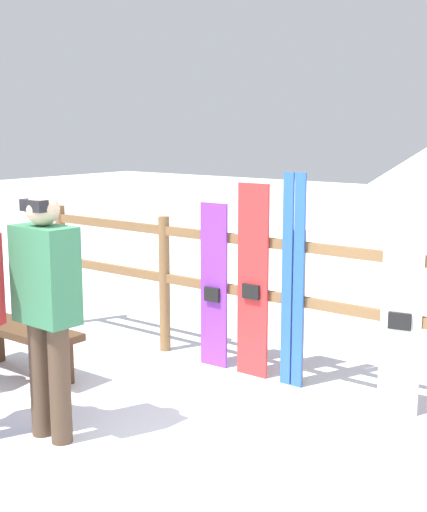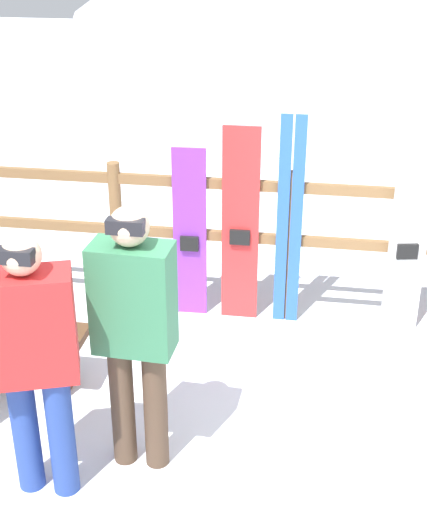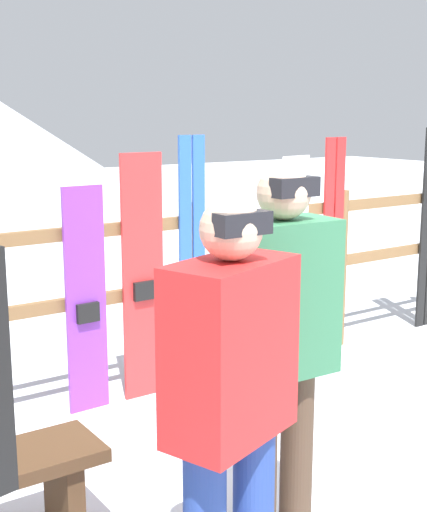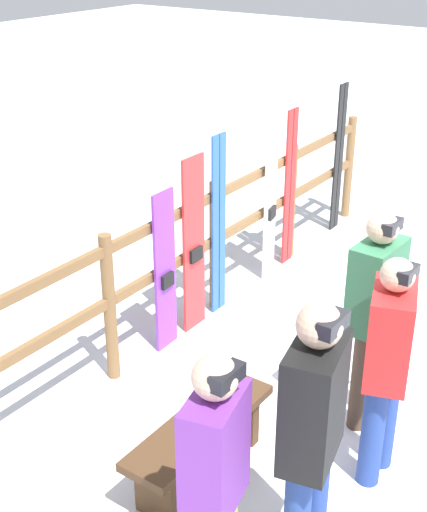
{
  "view_description": "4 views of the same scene",
  "coord_description": "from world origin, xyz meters",
  "px_view_note": "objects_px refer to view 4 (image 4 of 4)",
  "views": [
    {
      "loc": [
        2.81,
        -3.03,
        2.05
      ],
      "look_at": [
        -0.27,
        0.95,
        1.12
      ],
      "focal_mm": 50.0,
      "sensor_mm": 36.0,
      "label": 1
    },
    {
      "loc": [
        0.2,
        -3.43,
        2.96
      ],
      "look_at": [
        -0.47,
        0.79,
        0.93
      ],
      "focal_mm": 50.0,
      "sensor_mm": 36.0,
      "label": 2
    },
    {
      "loc": [
        -2.54,
        -2.29,
        1.83
      ],
      "look_at": [
        -0.29,
        0.98,
        1.04
      ],
      "focal_mm": 50.0,
      "sensor_mm": 36.0,
      "label": 3
    },
    {
      "loc": [
        -4.86,
        -1.73,
        3.34
      ],
      "look_at": [
        -0.83,
        1.12,
        1.01
      ],
      "focal_mm": 50.0,
      "sensor_mm": 36.0,
      "label": 4
    }
  ],
  "objects_px": {
    "snowboard_purple": "(165,272)",
    "snowboard_red": "(194,246)",
    "person_plaid_green": "(374,306)",
    "ski_pair_black": "(339,159)",
    "ski_pair_blue": "(219,226)",
    "person_black": "(312,430)",
    "bench": "(201,436)",
    "ski_pair_red": "(290,188)",
    "person_purple": "(215,477)",
    "person_red": "(387,358)",
    "snowboard_white": "(270,206)"
  },
  "relations": [
    {
      "from": "person_black",
      "to": "snowboard_purple",
      "type": "bearing_deg",
      "value": 55.91
    },
    {
      "from": "snowboard_red",
      "to": "ski_pair_blue",
      "type": "xyz_separation_m",
      "value": [
        0.38,
        0.0,
        0.05
      ]
    },
    {
      "from": "bench",
      "to": "ski_pair_red",
      "type": "height_order",
      "value": "ski_pair_red"
    },
    {
      "from": "person_purple",
      "to": "person_black",
      "type": "bearing_deg",
      "value": -24.74
    },
    {
      "from": "ski_pair_blue",
      "to": "person_plaid_green",
      "type": "bearing_deg",
      "value": -112.17
    },
    {
      "from": "ski_pair_blue",
      "to": "ski_pair_black",
      "type": "xyz_separation_m",
      "value": [
        2.41,
        0.0,
        0.01
      ]
    },
    {
      "from": "person_purple",
      "to": "snowboard_red",
      "type": "distance_m",
      "value": 3.0
    },
    {
      "from": "person_red",
      "to": "ski_pair_red",
      "type": "relative_size",
      "value": 0.95
    },
    {
      "from": "person_black",
      "to": "snowboard_purple",
      "type": "xyz_separation_m",
      "value": [
        1.43,
        2.11,
        -0.31
      ]
    },
    {
      "from": "snowboard_purple",
      "to": "person_red",
      "type": "bearing_deg",
      "value": -101.49
    },
    {
      "from": "ski_pair_blue",
      "to": "person_red",
      "type": "bearing_deg",
      "value": -119.75
    },
    {
      "from": "bench",
      "to": "snowboard_purple",
      "type": "distance_m",
      "value": 1.67
    },
    {
      "from": "person_purple",
      "to": "ski_pair_red",
      "type": "bearing_deg",
      "value": 25.09
    },
    {
      "from": "snowboard_purple",
      "to": "snowboard_red",
      "type": "xyz_separation_m",
      "value": [
        0.4,
        0.0,
        0.09
      ]
    },
    {
      "from": "person_plaid_green",
      "to": "ski_pair_black",
      "type": "xyz_separation_m",
      "value": [
        3.15,
        1.81,
        -0.09
      ]
    },
    {
      "from": "person_plaid_green",
      "to": "person_black",
      "type": "bearing_deg",
      "value": -168.37
    },
    {
      "from": "person_plaid_green",
      "to": "ski_pair_blue",
      "type": "height_order",
      "value": "ski_pair_blue"
    },
    {
      "from": "bench",
      "to": "person_plaid_green",
      "type": "height_order",
      "value": "person_plaid_green"
    },
    {
      "from": "person_purple",
      "to": "person_red",
      "type": "relative_size",
      "value": 1.04
    },
    {
      "from": "bench",
      "to": "person_red",
      "type": "height_order",
      "value": "person_red"
    },
    {
      "from": "person_black",
      "to": "snowboard_red",
      "type": "distance_m",
      "value": 2.8
    },
    {
      "from": "person_purple",
      "to": "person_red",
      "type": "height_order",
      "value": "person_purple"
    },
    {
      "from": "bench",
      "to": "person_black",
      "type": "height_order",
      "value": "person_black"
    },
    {
      "from": "snowboard_purple",
      "to": "ski_pair_blue",
      "type": "xyz_separation_m",
      "value": [
        0.78,
        0.0,
        0.15
      ]
    },
    {
      "from": "person_black",
      "to": "snowboard_purple",
      "type": "distance_m",
      "value": 2.57
    },
    {
      "from": "ski_pair_red",
      "to": "ski_pair_black",
      "type": "xyz_separation_m",
      "value": [
        1.13,
        0.0,
        0.03
      ]
    },
    {
      "from": "bench",
      "to": "snowboard_white",
      "type": "bearing_deg",
      "value": 22.84
    },
    {
      "from": "snowboard_red",
      "to": "ski_pair_blue",
      "type": "height_order",
      "value": "ski_pair_blue"
    },
    {
      "from": "person_purple",
      "to": "person_red",
      "type": "bearing_deg",
      "value": -8.79
    },
    {
      "from": "snowboard_purple",
      "to": "ski_pair_red",
      "type": "relative_size",
      "value": 0.85
    },
    {
      "from": "ski_pair_blue",
      "to": "ski_pair_black",
      "type": "height_order",
      "value": "ski_pair_black"
    },
    {
      "from": "person_black",
      "to": "ski_pair_black",
      "type": "distance_m",
      "value": 5.08
    },
    {
      "from": "person_black",
      "to": "snowboard_purple",
      "type": "relative_size",
      "value": 1.23
    },
    {
      "from": "person_plaid_green",
      "to": "ski_pair_red",
      "type": "height_order",
      "value": "ski_pair_red"
    },
    {
      "from": "bench",
      "to": "person_purple",
      "type": "distance_m",
      "value": 1.26
    },
    {
      "from": "person_red",
      "to": "snowboard_purple",
      "type": "xyz_separation_m",
      "value": [
        0.43,
        2.11,
        -0.2
      ]
    },
    {
      "from": "ski_pair_red",
      "to": "person_purple",
      "type": "bearing_deg",
      "value": -154.91
    },
    {
      "from": "person_red",
      "to": "ski_pair_blue",
      "type": "bearing_deg",
      "value": 60.25
    },
    {
      "from": "snowboard_red",
      "to": "ski_pair_red",
      "type": "xyz_separation_m",
      "value": [
        1.66,
        0.0,
        0.04
      ]
    },
    {
      "from": "snowboard_purple",
      "to": "snowboard_red",
      "type": "distance_m",
      "value": 0.41
    },
    {
      "from": "person_purple",
      "to": "ski_pair_black",
      "type": "height_order",
      "value": "ski_pair_black"
    },
    {
      "from": "person_black",
      "to": "ski_pair_blue",
      "type": "bearing_deg",
      "value": 43.77
    },
    {
      "from": "person_purple",
      "to": "ski_pair_red",
      "type": "height_order",
      "value": "ski_pair_red"
    },
    {
      "from": "ski_pair_red",
      "to": "ski_pair_black",
      "type": "bearing_deg",
      "value": 0.0
    },
    {
      "from": "snowboard_purple",
      "to": "ski_pair_black",
      "type": "distance_m",
      "value": 3.2
    },
    {
      "from": "person_plaid_green",
      "to": "person_red",
      "type": "xyz_separation_m",
      "value": [
        -0.47,
        -0.3,
        -0.05
      ]
    },
    {
      "from": "person_plaid_green",
      "to": "snowboard_white",
      "type": "bearing_deg",
      "value": 47.85
    },
    {
      "from": "person_black",
      "to": "ski_pair_blue",
      "type": "distance_m",
      "value": 3.06
    },
    {
      "from": "person_plaid_green",
      "to": "ski_pair_red",
      "type": "xyz_separation_m",
      "value": [
        2.02,
        1.81,
        -0.12
      ]
    },
    {
      "from": "person_black",
      "to": "ski_pair_red",
      "type": "xyz_separation_m",
      "value": [
        3.49,
        2.11,
        -0.18
      ]
    }
  ]
}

